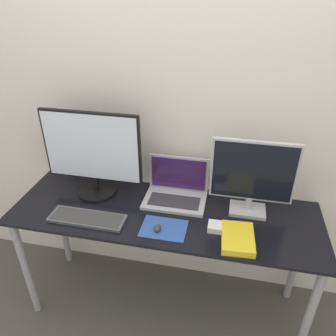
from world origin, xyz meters
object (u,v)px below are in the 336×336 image
laptop (176,189)px  power_brick (217,227)px  keyboard (87,218)px  mouse (157,228)px  monitor_left (92,153)px  monitor_right (252,176)px  book (238,238)px

laptop → power_brick: size_ratio=3.72×
keyboard → mouse: size_ratio=7.47×
monitor_left → monitor_right: monitor_left is taller
keyboard → mouse: 0.40m
monitor_right → power_brick: bearing=-128.5°
monitor_left → monitor_right: 0.91m
power_brick → laptop: bearing=137.8°
monitor_right → mouse: size_ratio=7.88×
monitor_left → mouse: bearing=-31.1°
keyboard → power_brick: 0.71m
laptop → mouse: bearing=-97.3°
mouse → power_brick: (0.31, 0.08, -0.00)m
monitor_left → laptop: 0.53m
laptop → book: 0.48m
mouse → book: (0.41, 0.01, -0.00)m
laptop → keyboard: laptop is taller
book → laptop: bearing=140.6°
laptop → keyboard: (-0.44, -0.31, -0.05)m
monitor_right → mouse: monitor_right is taller
keyboard → power_brick: power_brick is taller
monitor_right → book: monitor_right is taller
keyboard → monitor_left: bearing=100.7°
keyboard → mouse: mouse is taller
mouse → keyboard: bearing=178.5°
monitor_left → keyboard: 0.37m
book → power_brick: 0.13m
monitor_right → laptop: size_ratio=1.24×
monitor_left → power_brick: bearing=-14.5°
monitor_right → book: (-0.05, -0.26, -0.21)m
power_brick → mouse: bearing=-166.1°
laptop → keyboard: size_ratio=0.85×
power_brick → book: bearing=-31.5°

